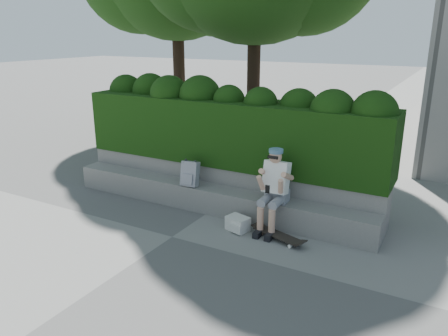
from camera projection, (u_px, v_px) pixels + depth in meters
The scene contains 8 objects.
ground at pixel (172, 237), 7.02m from camera, with size 80.00×80.00×0.00m, color slate.
bench_ledge at pixel (212, 199), 8.00m from camera, with size 6.00×0.45×0.45m, color gray.
planter_wall at pixel (224, 184), 8.35m from camera, with size 6.00×0.50×0.75m, color gray.
hedge at pixel (230, 132), 8.25m from camera, with size 6.00×1.00×1.20m, color black.
person at pixel (275, 187), 7.09m from camera, with size 0.40×0.76×1.38m.
skateboard at pixel (278, 235), 6.91m from camera, with size 0.90×0.46×0.09m.
backpack_plaid at pixel (190, 174), 7.96m from camera, with size 0.31×0.17×0.45m, color #BCBCC2.
backpack_ground at pixel (238, 223), 7.23m from camera, with size 0.36×0.26×0.24m, color silver.
Camera 1 is at (3.82, -5.16, 3.16)m, focal length 35.00 mm.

